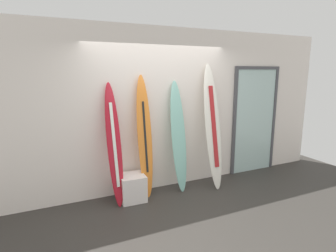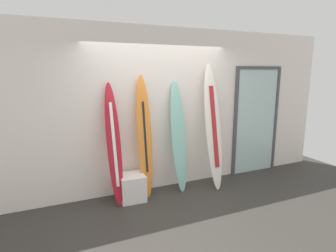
% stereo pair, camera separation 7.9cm
% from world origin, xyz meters
% --- Properties ---
extents(ground, '(8.00, 8.00, 0.04)m').
position_xyz_m(ground, '(0.00, 0.00, -0.02)').
color(ground, '#312E2B').
extents(wall_back, '(7.20, 0.20, 2.80)m').
position_xyz_m(wall_back, '(0.00, 1.30, 1.40)').
color(wall_back, white).
rests_on(wall_back, ground).
extents(surfboard_crimson, '(0.24, 0.46, 1.91)m').
position_xyz_m(surfboard_crimson, '(-0.86, 0.94, 0.95)').
color(surfboard_crimson, '#B31725').
rests_on(surfboard_crimson, ground).
extents(surfboard_sunset, '(0.26, 0.33, 2.02)m').
position_xyz_m(surfboard_sunset, '(-0.33, 1.00, 0.99)').
color(surfboard_sunset, orange).
rests_on(surfboard_sunset, ground).
extents(surfboard_seafoam, '(0.29, 0.39, 1.92)m').
position_xyz_m(surfboard_seafoam, '(0.28, 0.98, 0.94)').
color(surfboard_seafoam, '#85C5B6').
rests_on(surfboard_seafoam, ground).
extents(surfboard_ivory, '(0.33, 0.57, 2.21)m').
position_xyz_m(surfboard_ivory, '(0.91, 0.89, 1.10)').
color(surfboard_ivory, white).
rests_on(surfboard_ivory, ground).
extents(display_block_left, '(0.41, 0.41, 0.42)m').
position_xyz_m(display_block_left, '(-0.60, 0.91, 0.21)').
color(display_block_left, white).
rests_on(display_block_left, ground).
extents(glass_door, '(1.09, 0.06, 2.16)m').
position_xyz_m(glass_door, '(2.12, 1.18, 1.11)').
color(glass_door, silver).
rests_on(glass_door, ground).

